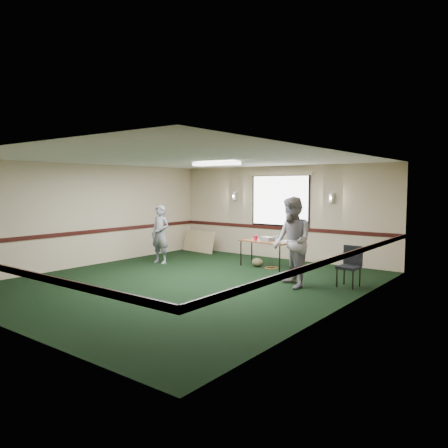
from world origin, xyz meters
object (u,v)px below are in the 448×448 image
Objects in this scene: projector at (268,239)px; person_left at (160,234)px; conference_chair at (350,263)px; person_right at (292,242)px; folding_table at (265,243)px.

projector is 2.95m from person_left.
person_right is at bearing -137.11° from conference_chair.
folding_table is 2.25m from person_right.
folding_table is at bearing -117.40° from projector.
person_right is (1.62, -1.53, 0.30)m from folding_table.
projector is at bearing 174.57° from person_right.
folding_table is at bearing 166.91° from conference_chair.
person_right is (-0.95, -0.81, 0.45)m from conference_chair.
person_left is at bearing -144.80° from person_right.
projector is (0.04, 0.05, 0.10)m from folding_table.
person_right reaches higher than projector.
conference_chair is 5.23m from person_left.
folding_table is 2.89m from person_left.
folding_table is at bearing 176.32° from person_right.
conference_chair is 0.54× the size of person_left.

